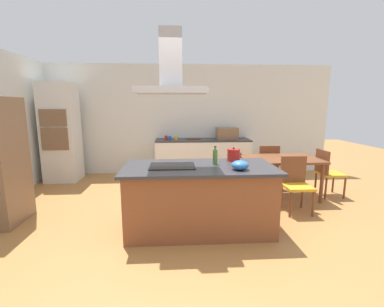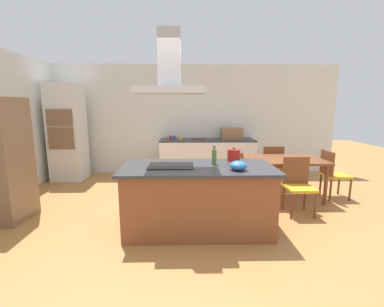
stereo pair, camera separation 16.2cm
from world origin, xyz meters
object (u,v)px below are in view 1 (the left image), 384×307
at_px(cooktop, 172,166).
at_px(coffee_mug_yellow, 176,138).
at_px(chair_at_left_end, 231,171).
at_px(coffee_mug_red, 166,137).
at_px(tea_kettle, 234,155).
at_px(chair_facing_island, 295,180).
at_px(chair_at_right_end, 327,170).
at_px(mixing_bowl, 240,165).
at_px(dining_table, 280,162).
at_px(range_hood, 171,73).
at_px(wall_oven_stack, 61,133).
at_px(chair_facing_back_wall, 267,163).
at_px(cutting_board, 193,139).
at_px(countertop_microwave, 227,133).
at_px(olive_oil_bottle, 215,157).
at_px(coffee_mug_blue, 170,138).

xyz_separation_m(cooktop, coffee_mug_yellow, (0.06, 2.81, 0.04)).
distance_m(cooktop, chair_at_left_end, 1.67).
bearing_deg(coffee_mug_red, tea_kettle, -67.46).
relative_size(chair_facing_island, chair_at_right_end, 1.00).
relative_size(mixing_bowl, dining_table, 0.15).
xyz_separation_m(mixing_bowl, range_hood, (-0.86, 0.24, 1.14)).
distance_m(cooktop, tea_kettle, 0.96).
relative_size(wall_oven_stack, chair_facing_island, 2.47).
bearing_deg(tea_kettle, dining_table, 39.94).
relative_size(cooktop, coffee_mug_red, 6.67).
relative_size(cooktop, chair_facing_back_wall, 0.67).
bearing_deg(dining_table, tea_kettle, -140.06).
bearing_deg(cutting_board, wall_oven_stack, -174.63).
height_order(tea_kettle, countertop_microwave, countertop_microwave).
height_order(mixing_bowl, chair_at_right_end, mixing_bowl).
bearing_deg(cutting_board, olive_oil_bottle, -87.87).
height_order(tea_kettle, dining_table, tea_kettle).
bearing_deg(range_hood, coffee_mug_blue, 91.79).
xyz_separation_m(olive_oil_bottle, chair_at_left_end, (0.48, 1.14, -0.50)).
xyz_separation_m(olive_oil_bottle, chair_facing_island, (1.39, 0.47, -0.50)).
bearing_deg(olive_oil_bottle, dining_table, 39.21).
height_order(coffee_mug_yellow, chair_facing_back_wall, coffee_mug_yellow).
height_order(coffee_mug_red, cutting_board, coffee_mug_red).
xyz_separation_m(coffee_mug_red, range_hood, (0.18, -2.93, 1.16)).
bearing_deg(chair_facing_island, coffee_mug_blue, 132.12).
bearing_deg(tea_kettle, coffee_mug_blue, 111.36).
xyz_separation_m(cooktop, countertop_microwave, (1.30, 2.88, 0.13)).
relative_size(dining_table, chair_facing_back_wall, 1.57).
xyz_separation_m(dining_table, chair_at_left_end, (-0.92, 0.00, -0.16)).
xyz_separation_m(coffee_mug_red, chair_facing_island, (2.16, -2.37, -0.44)).
height_order(chair_at_left_end, range_hood, range_hood).
distance_m(chair_at_left_end, range_hood, 2.28).
bearing_deg(range_hood, dining_table, 31.73).
height_order(cooktop, chair_facing_island, cooktop).
bearing_deg(chair_facing_island, chair_at_left_end, 143.99).
bearing_deg(coffee_mug_blue, countertop_microwave, 1.28).
height_order(countertop_microwave, coffee_mug_yellow, countertop_microwave).
relative_size(chair_at_left_end, range_hood, 0.99).
bearing_deg(chair_at_left_end, olive_oil_bottle, -112.76).
bearing_deg(countertop_microwave, chair_facing_island, -73.56).
bearing_deg(chair_facing_back_wall, mixing_bowl, -117.78).
height_order(tea_kettle, chair_at_right_end, tea_kettle).
bearing_deg(coffee_mug_yellow, coffee_mug_blue, 164.74).
xyz_separation_m(coffee_mug_red, wall_oven_stack, (-2.35, -0.28, 0.16)).
bearing_deg(coffee_mug_red, wall_oven_stack, -173.09).
bearing_deg(wall_oven_stack, coffee_mug_red, 6.91).
height_order(cutting_board, dining_table, cutting_board).
height_order(wall_oven_stack, chair_at_left_end, wall_oven_stack).
bearing_deg(cooktop, chair_facing_island, 15.77).
height_order(olive_oil_bottle, range_hood, range_hood).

